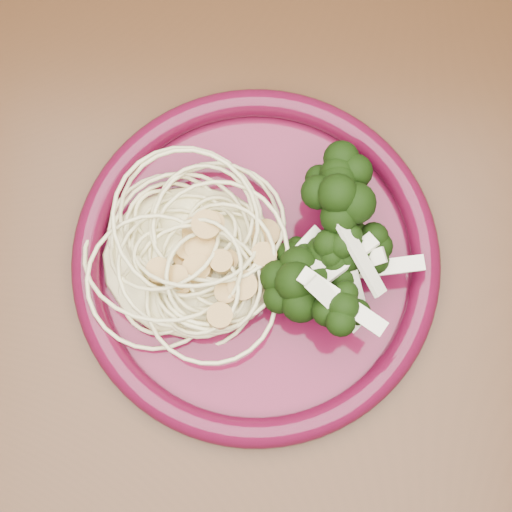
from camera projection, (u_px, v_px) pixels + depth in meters
The scene contains 6 objects.
dining_table at pixel (220, 322), 0.64m from camera, with size 1.20×0.80×0.75m.
dinner_plate at pixel (256, 259), 0.54m from camera, with size 0.30×0.30×0.02m.
spaghetti_pile at pixel (191, 257), 0.53m from camera, with size 0.14×0.12×0.03m, color beige.
scallop_cluster at pixel (187, 245), 0.50m from camera, with size 0.12×0.12×0.04m, color tan, non-canonical shape.
broccoli_pile at pixel (337, 249), 0.52m from camera, with size 0.10×0.16×0.06m, color black.
onion_garnish at pixel (342, 237), 0.49m from camera, with size 0.07×0.10×0.06m, color beige, non-canonical shape.
Camera 1 is at (0.04, -0.10, 1.29)m, focal length 50.00 mm.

